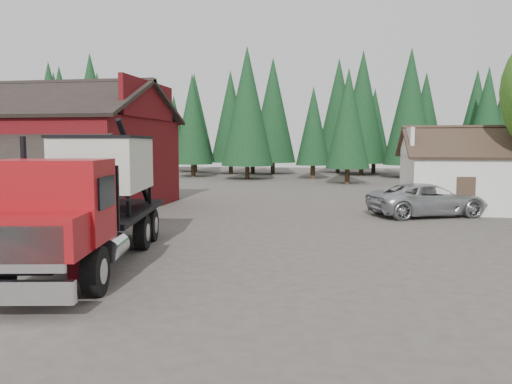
# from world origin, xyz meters

# --- Properties ---
(ground) EXTENTS (120.00, 120.00, 0.00)m
(ground) POSITION_xyz_m (0.00, 0.00, 0.00)
(ground) COLOR #4A403A
(ground) RESTS_ON ground
(red_barn) EXTENTS (12.80, 13.63, 7.18)m
(red_barn) POSITION_xyz_m (-11.00, 9.90, 2.69)
(red_barn) COLOR #601014
(red_barn) RESTS_ON ground
(farmhouse) EXTENTS (8.60, 6.42, 4.65)m
(farmhouse) POSITION_xyz_m (13.00, 13.00, 1.67)
(farmhouse) COLOR silver
(farmhouse) RESTS_ON ground
(conifer_backdrop) EXTENTS (76.00, 16.00, 16.00)m
(conifer_backdrop) POSITION_xyz_m (0.00, 42.00, 0.00)
(conifer_backdrop) COLOR black
(conifer_backdrop) RESTS_ON ground
(near_pine_a) EXTENTS (4.40, 4.40, 11.40)m
(near_pine_a) POSITION_xyz_m (-22.00, 28.00, 6.39)
(near_pine_a) COLOR #382619
(near_pine_a) RESTS_ON ground
(near_pine_b) EXTENTS (3.96, 3.96, 10.40)m
(near_pine_b) POSITION_xyz_m (6.00, 30.00, 5.89)
(near_pine_b) COLOR #382619
(near_pine_b) RESTS_ON ground
(near_pine_d) EXTENTS (5.28, 5.28, 13.40)m
(near_pine_d) POSITION_xyz_m (-4.00, 34.00, 7.39)
(near_pine_d) COLOR #382619
(near_pine_d) RESTS_ON ground
(feed_truck) EXTENTS (4.41, 10.33, 4.52)m
(feed_truck) POSITION_xyz_m (-2.17, -2.11, 2.11)
(feed_truck) COLOR black
(feed_truck) RESTS_ON ground
(silver_car) EXTENTS (6.53, 4.80, 1.65)m
(silver_car) POSITION_xyz_m (9.70, 10.00, 0.83)
(silver_car) COLOR #B1B3B9
(silver_car) RESTS_ON ground
(equip_box) EXTENTS (0.79, 1.15, 0.60)m
(equip_box) POSITION_xyz_m (-1.57, -3.42, 0.30)
(equip_box) COLOR maroon
(equip_box) RESTS_ON ground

